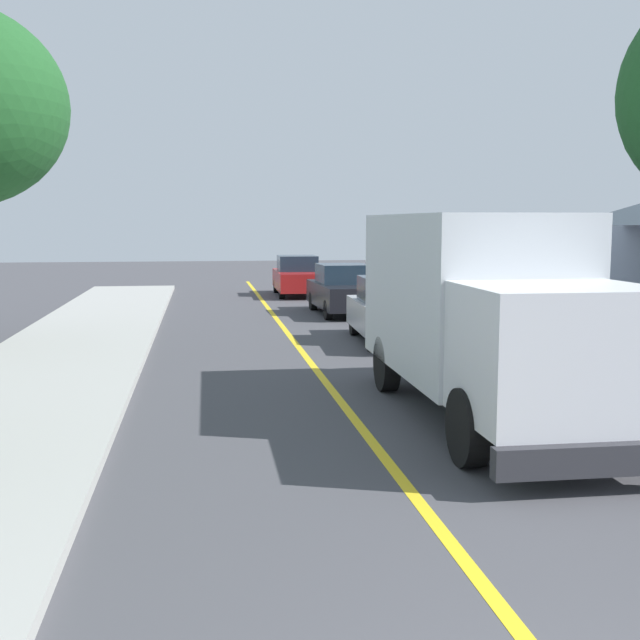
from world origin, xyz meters
name	(u,v)px	position (x,y,z in m)	size (l,w,h in m)	color
centre_line_yellow	(341,402)	(0.00, 10.00, 0.00)	(0.16, 56.00, 0.01)	gold
box_truck	(481,305)	(2.03, 8.81, 1.77)	(2.43, 7.19, 3.20)	silver
parked_car_near	(393,312)	(2.51, 16.53, 0.79)	(1.97, 4.47, 1.67)	#B7B7BC
parked_car_mid	(343,291)	(2.35, 22.89, 0.79)	(1.94, 4.45, 1.67)	black
parked_car_far	(298,277)	(1.64, 29.82, 0.79)	(1.87, 4.43, 1.67)	maroon
parked_van_across	(517,317)	(5.20, 15.01, 0.79)	(2.01, 4.48, 1.67)	silver
stop_sign	(564,286)	(4.54, 11.16, 1.86)	(0.80, 0.10, 2.65)	gray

